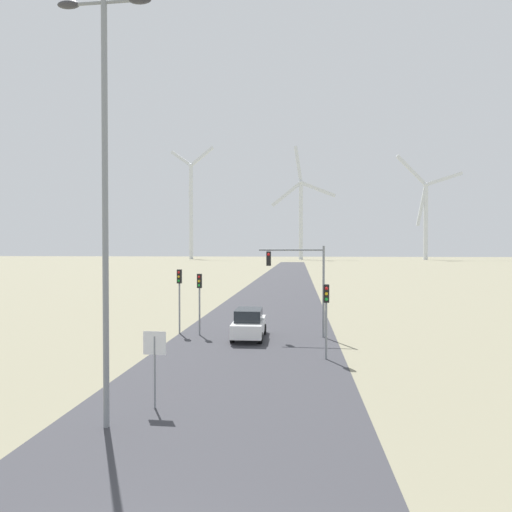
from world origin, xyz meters
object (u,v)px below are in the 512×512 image
Objects in this scene: traffic_light_mast_overhead at (301,272)px; wind_turbine_far_left at (191,203)px; traffic_light_post_mid_left at (199,290)px; streetlamp at (105,171)px; traffic_light_post_near_right at (326,304)px; stop_sign_near at (155,354)px; traffic_light_post_near_left at (179,287)px; wind_turbine_center at (426,212)px; wind_turbine_left at (301,211)px; car_approaching at (249,324)px.

wind_turbine_far_left reaches higher than traffic_light_mast_overhead.
streetlamp is at bearing -88.20° from traffic_light_post_mid_left.
wind_turbine_far_left is at bearing 107.13° from traffic_light_post_near_right.
traffic_light_post_near_left is at bearing 103.13° from stop_sign_near.
traffic_light_post_near_left is 208.77m from wind_turbine_far_left.
traffic_light_post_near_left is at bearing 97.72° from streetlamp.
streetlamp reaches higher than traffic_light_post_near_right.
stop_sign_near is at bearing -76.87° from traffic_light_post_near_left.
stop_sign_near is 0.71× the size of traffic_light_post_near_right.
streetlamp is at bearing -114.14° from traffic_light_mast_overhead.
traffic_light_mast_overhead is (6.39, 0.15, 1.17)m from traffic_light_post_mid_left.
wind_turbine_far_left is (-54.00, 199.53, 29.22)m from traffic_light_post_near_left.
traffic_light_mast_overhead is (-1.25, 4.96, 1.30)m from traffic_light_post_near_right.
streetlamp is 0.24× the size of wind_turbine_center.
traffic_light_post_near_left is 1.48m from traffic_light_post_mid_left.
streetlamp is 15.11m from traffic_light_mast_overhead.
streetlamp reaches higher than traffic_light_post_near_left.
wind_turbine_left reaches higher than stop_sign_near.
streetlamp reaches higher than car_approaching.
wind_turbine_far_left reaches higher than traffic_light_post_mid_left.
traffic_light_post_near_left is 10.44m from traffic_light_post_near_right.
wind_turbine_left is (4.16, 194.35, 25.36)m from car_approaching.
traffic_light_post_near_right is 0.95× the size of traffic_light_post_mid_left.
wind_turbine_left is at bearing 87.38° from traffic_light_post_near_left.
traffic_light_post_mid_left is 0.06× the size of wind_turbine_far_left.
traffic_light_mast_overhead is 194.86m from wind_turbine_left.
wind_turbine_center is at bearing 70.33° from car_approaching.
traffic_light_mast_overhead reaches higher than stop_sign_near.
car_approaching is at bearing 80.29° from stop_sign_near.
traffic_light_post_near_left reaches higher than traffic_light_post_mid_left.
car_approaching is at bearing 136.30° from traffic_light_post_near_right.
traffic_light_mast_overhead reaches higher than traffic_light_post_near_right.
traffic_light_mast_overhead is 0.10× the size of wind_turbine_center.
wind_turbine_center is at bearing 70.74° from streetlamp.
stop_sign_near is at bearing -83.28° from traffic_light_post_mid_left.
wind_turbine_center is (71.86, 206.78, 23.62)m from stop_sign_near.
stop_sign_near is (0.96, 1.57, -5.99)m from streetlamp.
stop_sign_near is 0.64× the size of traffic_light_post_near_left.
traffic_light_post_mid_left is at bearing -13.97° from traffic_light_post_near_left.
stop_sign_near is 206.89m from wind_turbine_left.
traffic_light_mast_overhead is at bearing -1.46° from traffic_light_post_near_left.
traffic_light_mast_overhead is (5.03, 11.77, 2.18)m from stop_sign_near.
streetlamp is at bearing -102.72° from car_approaching.
traffic_light_post_mid_left reaches higher than stop_sign_near.
streetlamp is 3.33× the size of traffic_light_post_mid_left.
traffic_light_post_near_right is 6.34m from car_approaching.
traffic_light_mast_overhead reaches higher than car_approaching.
wind_turbine_far_left reaches higher than wind_turbine_center.
wind_turbine_center is (66.83, 195.01, 21.44)m from traffic_light_mast_overhead.
stop_sign_near is at bearing -99.71° from car_approaching.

